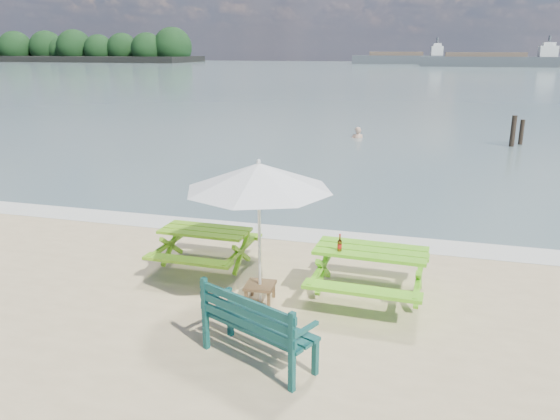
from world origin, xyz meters
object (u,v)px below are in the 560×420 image
(picnic_table_right, at_px, (370,274))
(swimmer, at_px, (357,145))
(picnic_table_left, at_px, (206,250))
(side_table, at_px, (260,292))
(park_bench, at_px, (259,340))
(patio_umbrella, at_px, (259,177))
(beer_bottle, at_px, (340,246))

(picnic_table_right, height_order, swimmer, picnic_table_right)
(picnic_table_left, distance_m, side_table, 1.67)
(swimmer, bearing_deg, picnic_table_left, -91.99)
(park_bench, bearing_deg, patio_umbrella, 107.12)
(patio_umbrella, distance_m, swimmer, 16.75)
(picnic_table_left, distance_m, beer_bottle, 2.62)
(side_table, distance_m, swimmer, 16.60)
(beer_bottle, bearing_deg, side_table, -162.24)
(picnic_table_right, relative_size, patio_umbrella, 0.83)
(picnic_table_left, bearing_deg, beer_bottle, -14.24)
(park_bench, height_order, side_table, park_bench)
(park_bench, relative_size, beer_bottle, 6.04)
(park_bench, distance_m, beer_bottle, 2.17)
(picnic_table_right, height_order, side_table, picnic_table_right)
(swimmer, bearing_deg, beer_bottle, -83.18)
(picnic_table_left, height_order, side_table, picnic_table_left)
(picnic_table_right, relative_size, park_bench, 1.21)
(side_table, xyz_separation_m, patio_umbrella, (0.00, 0.00, 1.83))
(patio_umbrella, bearing_deg, side_table, 180.00)
(side_table, relative_size, beer_bottle, 1.75)
(picnic_table_right, xyz_separation_m, side_table, (-1.61, -0.59, -0.24))
(beer_bottle, bearing_deg, picnic_table_right, 25.69)
(picnic_table_right, distance_m, patio_umbrella, 2.34)
(picnic_table_right, bearing_deg, swimmer, 98.51)
(park_bench, xyz_separation_m, swimmer, (-1.28, 18.18, -0.61))
(side_table, bearing_deg, beer_bottle, 17.76)
(picnic_table_left, xyz_separation_m, side_table, (1.32, -1.00, -0.20))
(picnic_table_left, xyz_separation_m, swimmer, (0.54, 15.58, -0.67))
(side_table, xyz_separation_m, beer_bottle, (1.16, 0.37, 0.75))
(side_table, height_order, patio_umbrella, patio_umbrella)
(picnic_table_left, relative_size, park_bench, 1.08)
(picnic_table_right, relative_size, side_table, 4.17)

